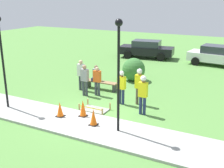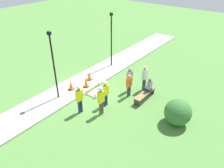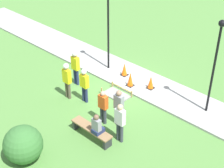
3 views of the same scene
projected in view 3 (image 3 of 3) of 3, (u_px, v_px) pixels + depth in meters
name	position (u px, v px, depth m)	size (l,w,h in m)	color
ground_plane	(120.00, 89.00, 16.78)	(60.00, 60.00, 0.00)	#51843D
sidewalk	(135.00, 79.00, 17.46)	(28.00, 2.28, 0.10)	#9E9E99
wet_concrete_patch	(117.00, 95.00, 16.32)	(1.29, 0.80, 0.34)	gray
traffic_cone_near_patch	(151.00, 82.00, 16.52)	(0.34, 0.34, 0.67)	black
traffic_cone_far_patch	(130.00, 79.00, 16.70)	(0.34, 0.34, 0.74)	black
traffic_cone_sidewalk_edge	(124.00, 69.00, 17.56)	(0.34, 0.34, 0.69)	black
park_bench	(92.00, 130.00, 13.65)	(1.94, 0.44, 0.48)	#2D2D33
person_seated_on_bench	(97.00, 126.00, 13.14)	(0.36, 0.44, 0.89)	navy
worker_supervisor	(75.00, 65.00, 16.62)	(0.40, 0.26, 1.83)	navy
worker_assistant	(84.00, 83.00, 15.40)	(0.40, 0.25, 1.71)	navy
worker_trainee	(67.00, 78.00, 15.60)	(0.40, 0.26, 1.84)	brown
bystander_in_orange_shirt	(103.00, 105.00, 14.15)	(0.40, 0.22, 1.59)	#383D47
bystander_in_gray_shirt	(120.00, 121.00, 13.13)	(0.40, 0.23, 1.76)	#383D47
bystander_in_white_shirt	(119.00, 106.00, 13.99)	(0.40, 0.22, 1.71)	#383D47
lamppost_near	(108.00, 19.00, 16.88)	(0.28, 0.28, 4.31)	black
lamppost_far	(216.00, 55.00, 13.70)	(0.28, 0.28, 4.25)	black
shrub_rounded_near	(23.00, 144.00, 12.41)	(1.46, 1.46, 1.46)	#387033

